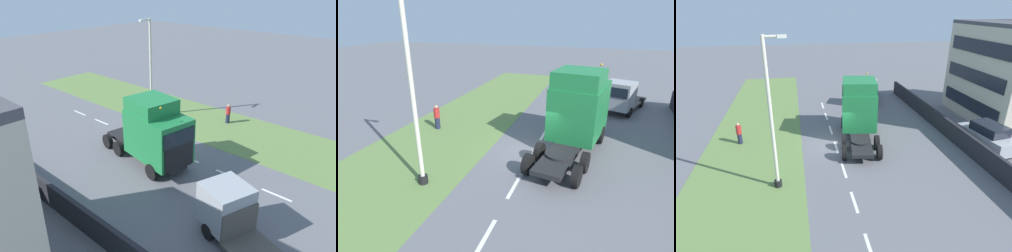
{
  "view_description": "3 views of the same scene",
  "coord_description": "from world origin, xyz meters",
  "views": [
    {
      "loc": [
        15.68,
        14.52,
        11.16
      ],
      "look_at": [
        -0.46,
        0.22,
        1.61
      ],
      "focal_mm": 35.0,
      "sensor_mm": 36.0,
      "label": 1
    },
    {
      "loc": [
        3.2,
        -14.19,
        7.18
      ],
      "look_at": [
        -1.11,
        -1.76,
        2.05
      ],
      "focal_mm": 30.0,
      "sensor_mm": 36.0,
      "label": 2
    },
    {
      "loc": [
        -2.68,
        -18.98,
        9.67
      ],
      "look_at": [
        0.71,
        0.06,
        1.34
      ],
      "focal_mm": 30.0,
      "sensor_mm": 36.0,
      "label": 3
    }
  ],
  "objects": [
    {
      "name": "grass_verge",
      "position": [
        -6.0,
        0.0,
        0.01
      ],
      "size": [
        7.0,
        44.0,
        0.01
      ],
      "color": "#607F42",
      "rests_on": "ground"
    },
    {
      "name": "lane_markings",
      "position": [
        0.0,
        -0.7,
        0.0
      ],
      "size": [
        0.16,
        21.0,
        0.0
      ],
      "color": "white",
      "rests_on": "ground"
    },
    {
      "name": "lamp_post",
      "position": [
        -4.0,
        -4.93,
        3.82
      ],
      "size": [
        1.34,
        0.44,
        8.44
      ],
      "color": "black",
      "rests_on": "ground"
    },
    {
      "name": "lorry_cab",
      "position": [
        2.12,
        1.4,
        2.3
      ],
      "size": [
        3.74,
        7.69,
        4.71
      ],
      "rotation": [
        0.0,
        0.0,
        -0.16
      ],
      "color": "black",
      "rests_on": "ground"
    },
    {
      "name": "flatbed_truck",
      "position": [
        4.7,
        8.72,
        1.38
      ],
      "size": [
        3.79,
        6.0,
        2.62
      ],
      "rotation": [
        0.0,
        0.0,
        2.8
      ],
      "color": "#999EA3",
      "rests_on": "ground"
    },
    {
      "name": "pedestrian",
      "position": [
        -7.08,
        1.19,
        0.82
      ],
      "size": [
        0.39,
        0.39,
        1.68
      ],
      "color": "#1E233D",
      "rests_on": "ground"
    },
    {
      "name": "boundary_wall",
      "position": [
        9.0,
        0.0,
        0.71
      ],
      "size": [
        0.25,
        24.0,
        1.42
      ],
      "color": "#232328",
      "rests_on": "ground"
    },
    {
      "name": "ground_plane",
      "position": [
        0.0,
        0.0,
        0.0
      ],
      "size": [
        120.0,
        120.0,
        0.0
      ],
      "primitive_type": "plane",
      "color": "slate",
      "rests_on": "ground"
    }
  ]
}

